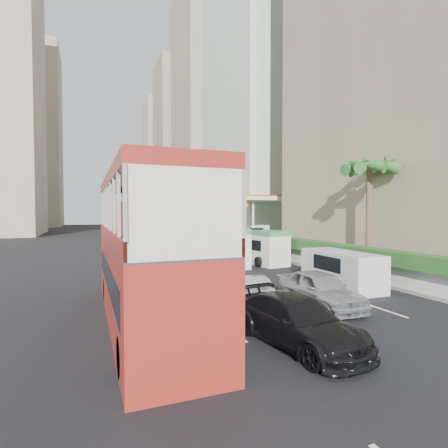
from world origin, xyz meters
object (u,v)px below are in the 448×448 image
double_decker_bus (145,249)px  panel_van_near (341,270)px  panel_van_far (209,238)px  minibus_near (221,246)px  minibus_far (257,246)px  car_black (296,345)px  car_silver_lane_b (320,308)px  shell_station (257,221)px  car_silver_lane_a (251,315)px  palm_tree (369,219)px  van_asset (203,257)px

double_decker_bus → panel_van_near: (10.01, 1.87, -1.63)m
panel_van_near → panel_van_far: bearing=91.5°
double_decker_bus → panel_van_near: bearing=10.6°
double_decker_bus → panel_van_far: double_decker_bus is taller
minibus_near → minibus_far: 2.78m
car_black → panel_van_near: 8.52m
minibus_near → panel_van_far: minibus_near is taller
car_silver_lane_b → panel_van_near: size_ratio=0.95×
minibus_near → shell_station: 14.67m
car_silver_lane_b → minibus_near: (0.44, 12.17, 1.34)m
car_silver_lane_a → car_silver_lane_b: size_ratio=0.95×
car_silver_lane_a → minibus_far: (6.19, 11.74, 1.24)m
panel_van_far → shell_station: shell_station is taller
minibus_near → double_decker_bus: bearing=-122.0°
palm_tree → shell_station: (2.20, 19.00, -0.63)m
car_silver_lane_a → double_decker_bus: bearing=179.7°
panel_van_far → double_decker_bus: bearing=-122.7°
panel_van_near → shell_station: 22.04m
car_silver_lane_b → minibus_far: bearing=76.0°
double_decker_bus → van_asset: double_decker_bus is taller
car_silver_lane_a → palm_tree: 11.59m
panel_van_near → shell_station: shell_station is taller
shell_station → minibus_far: bearing=-117.0°
panel_van_near → panel_van_far: 20.67m
car_black → palm_tree: bearing=29.0°
palm_tree → shell_station: bearing=83.4°
minibus_far → panel_van_near: minibus_far is taller
car_black → minibus_near: bearing=68.6°
van_asset → minibus_far: minibus_far is taller
double_decker_bus → minibus_near: 13.49m
car_silver_lane_a → car_black: bearing=-81.5°
double_decker_bus → car_silver_lane_a: double_decker_bus is taller
double_decker_bus → van_asset: (7.21, 15.65, -2.53)m
van_asset → panel_van_near: (2.79, -13.78, 0.90)m
panel_van_far → car_silver_lane_a: bearing=-113.9°
car_silver_lane_a → panel_van_far: size_ratio=0.81×
double_decker_bus → minibus_near: bearing=57.8°
car_silver_lane_b → palm_tree: (7.08, 4.79, 3.38)m
car_black → shell_station: bearing=56.8°
car_silver_lane_a → car_silver_lane_b: 2.99m
van_asset → shell_station: shell_station is taller
minibus_far → double_decker_bus: bearing=-139.6°
minibus_near → shell_station: (8.84, 11.62, 1.41)m
minibus_near → car_silver_lane_a: bearing=-105.8°
minibus_near → panel_van_near: bearing=-73.2°
minibus_far → shell_station: bearing=55.1°
car_silver_lane_b → car_black: car_silver_lane_b is taller
car_silver_lane_b → van_asset: car_silver_lane_b is taller
double_decker_bus → car_black: (3.68, -3.77, -2.53)m
van_asset → minibus_near: minibus_near is taller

